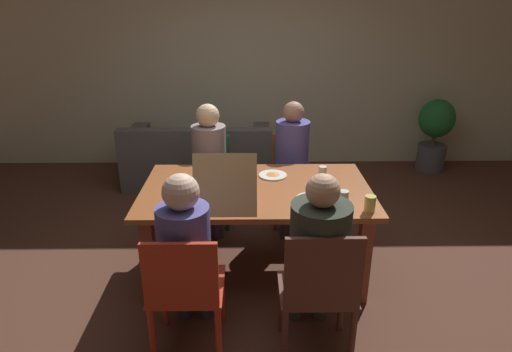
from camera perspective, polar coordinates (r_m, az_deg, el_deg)
ground_plane at (r=3.73m, az=0.02°, el=-12.15°), size 20.00×20.00×0.00m
back_wall at (r=5.76m, az=-0.37°, el=16.05°), size 7.40×0.12×2.97m
dining_table at (r=3.41m, az=0.02°, el=-3.26°), size 1.76×1.03×0.75m
chair_0 at (r=2.66m, az=8.28°, el=-14.55°), size 0.46×0.39×0.93m
person_0 at (r=2.66m, az=8.08°, el=-9.44°), size 0.35×0.52×1.22m
chair_1 at (r=4.36m, az=-5.91°, el=0.09°), size 0.40×0.43×0.85m
person_1 at (r=4.15m, az=-6.20°, el=2.44°), size 0.32×0.53×1.21m
chair_2 at (r=2.71m, az=-9.28°, el=-14.43°), size 0.45×0.44×0.89m
person_2 at (r=2.71m, az=-9.13°, el=-9.11°), size 0.31×0.48×1.20m
chair_3 at (r=4.34m, az=4.56°, el=0.30°), size 0.39×0.40×0.87m
person_3 at (r=4.13m, az=4.82°, el=2.50°), size 0.32×0.53×1.23m
pizza_box_0 at (r=3.12m, az=-3.80°, el=-2.46°), size 0.42×0.55×0.43m
plate_0 at (r=3.20m, az=7.11°, el=-2.90°), size 0.20×0.20×0.03m
plate_1 at (r=3.59m, az=2.21°, el=0.16°), size 0.23×0.23×0.03m
drinking_glass_0 at (r=3.09m, az=11.36°, el=-3.01°), size 0.07×0.07×0.13m
drinking_glass_1 at (r=3.08m, az=14.69°, el=-3.54°), size 0.08×0.08×0.12m
drinking_glass_2 at (r=3.46m, az=8.68°, el=0.13°), size 0.06×0.06×0.14m
couch at (r=5.39m, az=-7.43°, el=2.24°), size 1.74×0.90×0.75m
potted_plant at (r=6.07m, az=22.38°, el=5.50°), size 0.44×0.44×0.94m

